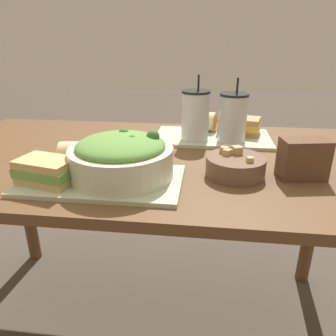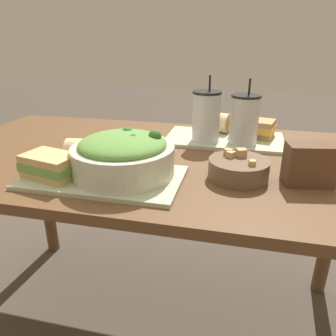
# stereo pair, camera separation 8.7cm
# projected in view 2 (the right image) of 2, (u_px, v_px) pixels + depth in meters

# --- Properties ---
(ground_plane) EXTENTS (12.00, 12.00, 0.00)m
(ground_plane) POSITION_uv_depth(u_px,v_px,m) (157.00, 321.00, 1.37)
(ground_plane) COLOR #4C4238
(dining_table) EXTENTS (1.50, 0.82, 0.74)m
(dining_table) POSITION_uv_depth(u_px,v_px,m) (154.00, 181.00, 1.13)
(dining_table) COLOR brown
(dining_table) RESTS_ON ground_plane
(tray_near) EXTENTS (0.43, 0.24, 0.01)m
(tray_near) POSITION_uv_depth(u_px,v_px,m) (104.00, 177.00, 0.90)
(tray_near) COLOR #B2BC99
(tray_near) RESTS_ON dining_table
(tray_far) EXTENTS (0.43, 0.24, 0.01)m
(tray_far) POSITION_uv_depth(u_px,v_px,m) (224.00, 139.00, 1.23)
(tray_far) COLOR #B2BC99
(tray_far) RESTS_ON dining_table
(salad_bowl) EXTENTS (0.28, 0.28, 0.12)m
(salad_bowl) POSITION_uv_depth(u_px,v_px,m) (123.00, 154.00, 0.89)
(salad_bowl) COLOR beige
(salad_bowl) RESTS_ON tray_near
(soup_bowl) EXTENTS (0.17, 0.17, 0.08)m
(soup_bowl) POSITION_uv_depth(u_px,v_px,m) (238.00, 168.00, 0.90)
(soup_bowl) COLOR brown
(soup_bowl) RESTS_ON dining_table
(sandwich_near) EXTENTS (0.17, 0.13, 0.06)m
(sandwich_near) POSITION_uv_depth(u_px,v_px,m) (51.00, 166.00, 0.88)
(sandwich_near) COLOR tan
(sandwich_near) RESTS_ON tray_near
(baguette_near) EXTENTS (0.17, 0.10, 0.08)m
(baguette_near) POSITION_uv_depth(u_px,v_px,m) (95.00, 152.00, 0.97)
(baguette_near) COLOR #DBBC84
(baguette_near) RESTS_ON tray_near
(sandwich_far) EXTENTS (0.17, 0.13, 0.06)m
(sandwich_far) POSITION_uv_depth(u_px,v_px,m) (253.00, 128.00, 1.23)
(sandwich_far) COLOR tan
(sandwich_far) RESTS_ON tray_far
(baguette_far) EXTENTS (0.13, 0.10, 0.08)m
(baguette_far) POSITION_uv_depth(u_px,v_px,m) (215.00, 122.00, 1.29)
(baguette_far) COLOR #DBBC84
(baguette_far) RESTS_ON tray_far
(drink_cup_dark) EXTENTS (0.10, 0.10, 0.23)m
(drink_cup_dark) POSITION_uv_depth(u_px,v_px,m) (206.00, 118.00, 1.16)
(drink_cup_dark) COLOR silver
(drink_cup_dark) RESTS_ON tray_far
(drink_cup_red) EXTENTS (0.10, 0.10, 0.23)m
(drink_cup_red) POSITION_uv_depth(u_px,v_px,m) (244.00, 121.00, 1.13)
(drink_cup_red) COLOR silver
(drink_cup_red) RESTS_ON tray_far
(chip_bag) EXTENTS (0.14, 0.09, 0.11)m
(chip_bag) POSITION_uv_depth(u_px,v_px,m) (310.00, 164.00, 0.86)
(chip_bag) COLOR brown
(chip_bag) RESTS_ON dining_table
(napkin_folded) EXTENTS (0.16, 0.14, 0.00)m
(napkin_folded) POSITION_uv_depth(u_px,v_px,m) (141.00, 154.00, 1.09)
(napkin_folded) COLOR white
(napkin_folded) RESTS_ON dining_table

